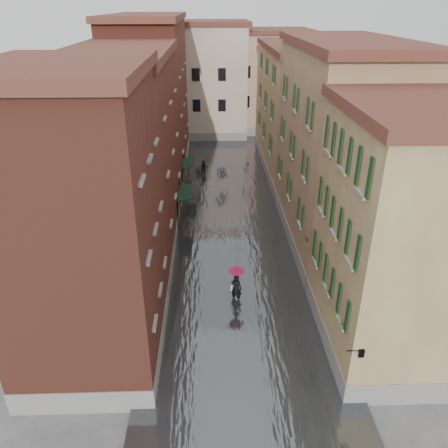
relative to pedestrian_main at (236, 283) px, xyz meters
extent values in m
plane|color=#535456|center=(0.14, -1.47, -1.23)|extent=(120.00, 120.00, 0.00)
cube|color=#404447|center=(0.14, 11.53, -1.13)|extent=(10.00, 60.00, 0.20)
cube|color=brown|center=(-6.86, -3.47, 5.27)|extent=(6.00, 8.00, 13.00)
cube|color=maroon|center=(-6.86, 7.53, 5.02)|extent=(6.00, 14.00, 12.50)
cube|color=brown|center=(-6.86, 22.53, 5.77)|extent=(6.00, 16.00, 14.00)
cube|color=olive|center=(7.14, -3.47, 4.52)|extent=(6.00, 8.00, 11.50)
cube|color=#9D815F|center=(7.14, 7.53, 5.27)|extent=(6.00, 14.00, 13.00)
cube|color=olive|center=(7.14, 22.53, 4.52)|extent=(6.00, 16.00, 11.50)
cube|color=beige|center=(-2.86, 36.53, 5.27)|extent=(12.00, 9.00, 13.00)
cube|color=tan|center=(6.14, 38.53, 4.77)|extent=(10.00, 9.00, 12.00)
cube|color=#153022|center=(-3.31, 10.23, 1.32)|extent=(1.09, 3.12, 0.31)
cylinder|color=black|center=(-3.81, 8.67, 0.17)|extent=(0.06, 0.06, 2.80)
cylinder|color=black|center=(-3.81, 11.79, 0.17)|extent=(0.06, 0.06, 2.80)
cube|color=#153022|center=(-3.31, 17.16, 1.32)|extent=(1.09, 2.88, 0.31)
cylinder|color=black|center=(-3.81, 15.72, 0.17)|extent=(0.06, 0.06, 2.80)
cylinder|color=black|center=(-3.81, 18.60, 0.17)|extent=(0.06, 0.06, 2.80)
cylinder|color=black|center=(4.19, -7.47, 1.87)|extent=(0.60, 0.05, 0.05)
cube|color=black|center=(4.49, -7.47, 1.77)|extent=(0.22, 0.22, 0.35)
cube|color=beige|center=(4.49, -7.47, 1.77)|extent=(0.14, 0.14, 0.24)
cube|color=brown|center=(4.26, -6.11, 1.92)|extent=(0.22, 0.85, 0.18)
imported|color=#265926|center=(4.26, -6.11, 2.34)|extent=(0.59, 0.51, 0.66)
cube|color=brown|center=(4.26, -3.76, 1.92)|extent=(0.22, 0.85, 0.18)
imported|color=#265926|center=(4.26, -3.76, 2.34)|extent=(0.59, 0.51, 0.66)
cube|color=brown|center=(4.26, -0.81, 1.92)|extent=(0.22, 0.85, 0.18)
imported|color=#265926|center=(4.26, -0.81, 2.34)|extent=(0.59, 0.51, 0.66)
cube|color=brown|center=(4.26, 1.25, 1.92)|extent=(0.22, 0.85, 0.18)
imported|color=#265926|center=(4.26, 1.25, 2.34)|extent=(0.59, 0.51, 0.66)
imported|color=black|center=(0.00, 0.00, -0.34)|extent=(0.76, 0.65, 1.78)
cube|color=beige|center=(-0.28, 0.05, -0.28)|extent=(0.08, 0.30, 0.38)
cylinder|color=black|center=(0.00, 0.00, 0.12)|extent=(0.02, 0.02, 1.00)
cone|color=#BB0C3A|center=(0.00, 0.00, 0.69)|extent=(0.94, 0.94, 0.28)
imported|color=black|center=(-1.98, 20.65, -0.46)|extent=(0.75, 0.58, 1.53)
camera|label=1|loc=(-1.38, -20.38, 14.16)|focal=35.00mm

